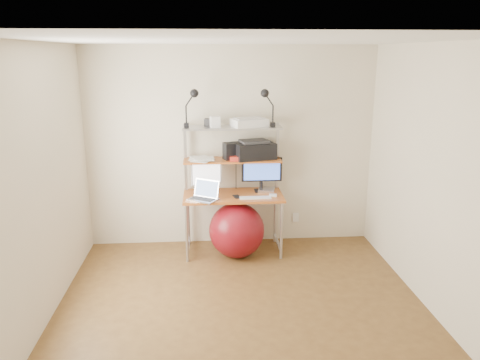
% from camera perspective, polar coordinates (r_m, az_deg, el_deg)
% --- Properties ---
extents(room, '(3.60, 3.60, 3.60)m').
position_cam_1_polar(room, '(4.15, 0.34, -0.86)').
color(room, brown).
rests_on(room, ground).
extents(computer_desk, '(1.20, 0.60, 1.57)m').
position_cam_1_polar(computer_desk, '(5.67, -0.90, 0.48)').
color(computer_desk, '#C06125').
rests_on(computer_desk, ground).
extents(desktop, '(1.20, 0.60, 0.00)m').
position_cam_1_polar(desktop, '(5.67, -0.85, -1.79)').
color(desktop, '#C06125').
rests_on(desktop, computer_desk).
extents(mid_shelf, '(1.18, 0.34, 0.00)m').
position_cam_1_polar(mid_shelf, '(5.69, -0.95, 2.55)').
color(mid_shelf, '#C06125').
rests_on(mid_shelf, computer_desk).
extents(top_shelf, '(1.18, 0.34, 0.00)m').
position_cam_1_polar(top_shelf, '(5.61, -0.97, 6.54)').
color(top_shelf, '#ADADB2').
rests_on(top_shelf, computer_desk).
extents(floor, '(3.60, 3.60, 0.00)m').
position_cam_1_polar(floor, '(4.65, 0.31, -15.83)').
color(floor, brown).
rests_on(floor, ground).
extents(wall_outlet, '(0.08, 0.01, 0.12)m').
position_cam_1_polar(wall_outlet, '(6.24, 6.81, -4.55)').
color(wall_outlet, silver).
rests_on(wall_outlet, room).
extents(monitor_silver, '(0.38, 0.19, 0.44)m').
position_cam_1_polar(monitor_silver, '(5.67, -4.08, 0.62)').
color(monitor_silver, silver).
rests_on(monitor_silver, desktop).
extents(monitor_black, '(0.50, 0.14, 0.50)m').
position_cam_1_polar(monitor_black, '(5.76, 2.67, 1.05)').
color(monitor_black, black).
rests_on(monitor_black, desktop).
extents(laptop, '(0.41, 0.39, 0.28)m').
position_cam_1_polar(laptop, '(5.50, -4.32, -1.86)').
color(laptop, silver).
rests_on(laptop, desktop).
extents(keyboard, '(0.38, 0.11, 0.01)m').
position_cam_1_polar(keyboard, '(5.53, 1.87, -2.17)').
color(keyboard, silver).
rests_on(keyboard, desktop).
extents(mouse, '(0.10, 0.07, 0.03)m').
position_cam_1_polar(mouse, '(5.61, 4.04, -1.88)').
color(mouse, silver).
rests_on(mouse, desktop).
extents(mac_mini, '(0.23, 0.23, 0.04)m').
position_cam_1_polar(mac_mini, '(5.81, 3.26, -1.21)').
color(mac_mini, silver).
rests_on(mac_mini, desktop).
extents(phone, '(0.10, 0.15, 0.01)m').
position_cam_1_polar(phone, '(5.57, -0.38, -2.05)').
color(phone, black).
rests_on(phone, desktop).
extents(printer, '(0.55, 0.44, 0.23)m').
position_cam_1_polar(printer, '(5.71, 1.71, 3.69)').
color(printer, black).
rests_on(printer, mid_shelf).
extents(nas_cube, '(0.18, 0.18, 0.20)m').
position_cam_1_polar(nas_cube, '(5.66, -1.26, 3.54)').
color(nas_cube, black).
rests_on(nas_cube, mid_shelf).
extents(red_box, '(0.21, 0.14, 0.06)m').
position_cam_1_polar(red_box, '(5.61, -0.23, 2.67)').
color(red_box, red).
rests_on(red_box, mid_shelf).
extents(scanner, '(0.46, 0.37, 0.11)m').
position_cam_1_polar(scanner, '(5.61, 1.12, 7.05)').
color(scanner, silver).
rests_on(scanner, top_shelf).
extents(box_white, '(0.13, 0.11, 0.13)m').
position_cam_1_polar(box_white, '(5.55, -3.06, 7.09)').
color(box_white, silver).
rests_on(box_white, top_shelf).
extents(box_grey, '(0.11, 0.11, 0.09)m').
position_cam_1_polar(box_grey, '(5.65, -3.86, 7.03)').
color(box_grey, '#302F32').
rests_on(box_grey, top_shelf).
extents(clip_lamp_left, '(0.18, 0.10, 0.45)m').
position_cam_1_polar(clip_lamp_left, '(5.51, -5.80, 9.72)').
color(clip_lamp_left, black).
rests_on(clip_lamp_left, top_shelf).
extents(clip_lamp_right, '(0.18, 0.10, 0.45)m').
position_cam_1_polar(clip_lamp_right, '(5.54, 3.25, 9.78)').
color(clip_lamp_right, black).
rests_on(clip_lamp_right, top_shelf).
extents(exercise_ball, '(0.67, 0.67, 0.67)m').
position_cam_1_polar(exercise_ball, '(5.67, -0.41, -6.14)').
color(exercise_ball, maroon).
rests_on(exercise_ball, floor).
extents(paper_stack, '(0.32, 0.41, 0.02)m').
position_cam_1_polar(paper_stack, '(5.67, -4.71, 2.60)').
color(paper_stack, white).
rests_on(paper_stack, mid_shelf).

